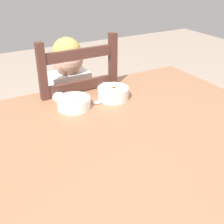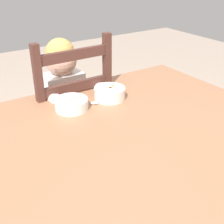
% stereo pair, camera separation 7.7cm
% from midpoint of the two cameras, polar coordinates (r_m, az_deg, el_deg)
% --- Properties ---
extents(dining_table, '(1.41, 1.08, 0.74)m').
position_cam_midpoint_polar(dining_table, '(1.21, -0.26, -7.61)').
color(dining_table, '#A06C4C').
rests_on(dining_table, ground).
extents(dining_chair, '(0.42, 0.42, 1.01)m').
position_cam_midpoint_polar(dining_chair, '(1.76, -9.79, -2.32)').
color(dining_chair, '#502E26').
rests_on(dining_chair, ground).
extents(child_figure, '(0.32, 0.31, 0.98)m').
position_cam_midpoint_polar(child_figure, '(1.68, -10.18, 2.56)').
color(child_figure, white).
rests_on(child_figure, ground).
extents(bowl_of_peas, '(0.15, 0.15, 0.05)m').
position_cam_midpoint_polar(bowl_of_peas, '(1.35, -9.46, 1.53)').
color(bowl_of_peas, white).
rests_on(bowl_of_peas, dining_table).
extents(bowl_of_carrots, '(0.15, 0.15, 0.06)m').
position_cam_midpoint_polar(bowl_of_carrots, '(1.43, -2.00, 3.68)').
color(bowl_of_carrots, white).
rests_on(bowl_of_carrots, dining_table).
extents(spoon, '(0.14, 0.06, 0.01)m').
position_cam_midpoint_polar(spoon, '(1.40, -4.10, 1.84)').
color(spoon, silver).
rests_on(spoon, dining_table).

